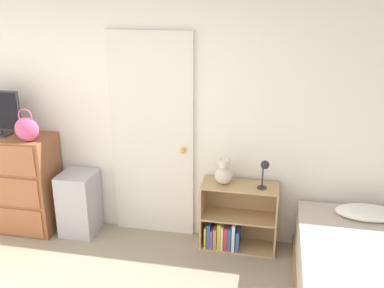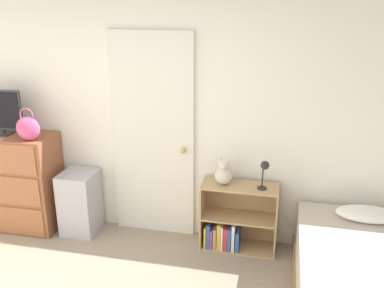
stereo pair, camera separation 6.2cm
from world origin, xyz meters
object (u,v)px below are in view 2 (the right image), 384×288
object	(u,v)px
dresser	(10,181)
tv	(0,111)
bookshelf	(232,223)
desk_lamp	(264,169)
handbag	(28,128)
storage_bin	(80,202)
teddy_bear	(224,173)

from	to	relation	value
dresser	tv	world-z (taller)	tv
dresser	tv	bearing A→B (deg)	76.10
tv	bookshelf	xyz separation A→B (m)	(2.39, 0.06, -1.03)
dresser	desk_lamp	size ratio (longest dim) A/B	3.67
dresser	bookshelf	xyz separation A→B (m)	(2.39, 0.07, -0.26)
handbag	storage_bin	size ratio (longest dim) A/B	0.49
handbag	desk_lamp	distance (m)	2.32
bookshelf	desk_lamp	bearing A→B (deg)	-8.50
tv	desk_lamp	size ratio (longest dim) A/B	1.68
tv	bookshelf	world-z (taller)	tv
handbag	teddy_bear	size ratio (longest dim) A/B	1.25
teddy_bear	desk_lamp	size ratio (longest dim) A/B	0.93
dresser	desk_lamp	xyz separation A→B (m)	(2.68, 0.03, 0.36)
dresser	desk_lamp	distance (m)	2.70
storage_bin	desk_lamp	size ratio (longest dim) A/B	2.35
handbag	storage_bin	xyz separation A→B (m)	(0.40, 0.15, -0.83)
handbag	bookshelf	size ratio (longest dim) A/B	0.45
dresser	desk_lamp	bearing A→B (deg)	0.62
storage_bin	desk_lamp	distance (m)	1.97
desk_lamp	bookshelf	bearing A→B (deg)	171.50
storage_bin	desk_lamp	xyz separation A→B (m)	(1.90, -0.00, 0.55)
handbag	storage_bin	distance (m)	0.94
storage_bin	bookshelf	bearing A→B (deg)	1.33
tv	storage_bin	distance (m)	1.23
bookshelf	desk_lamp	world-z (taller)	desk_lamp
tv	bookshelf	bearing A→B (deg)	1.53
storage_bin	desk_lamp	bearing A→B (deg)	-0.14
teddy_bear	dresser	bearing A→B (deg)	-178.26
desk_lamp	handbag	bearing A→B (deg)	-176.38
storage_bin	bookshelf	xyz separation A→B (m)	(1.61, 0.04, -0.07)
tv	handbag	size ratio (longest dim) A/B	1.45
bookshelf	desk_lamp	size ratio (longest dim) A/B	2.60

